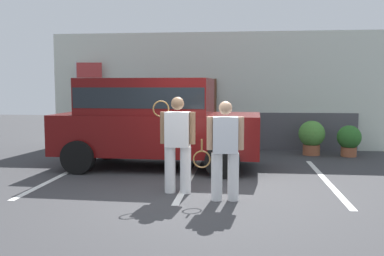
# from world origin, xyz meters

# --- Properties ---
(ground_plane) EXTENTS (40.00, 40.00, 0.00)m
(ground_plane) POSITION_xyz_m (0.00, 0.00, 0.00)
(ground_plane) COLOR #38383A
(parking_stripe_0) EXTENTS (0.12, 4.40, 0.01)m
(parking_stripe_0) POSITION_xyz_m (-2.96, 1.50, 0.00)
(parking_stripe_0) COLOR silver
(parking_stripe_0) RESTS_ON ground_plane
(parking_stripe_1) EXTENTS (0.12, 4.40, 0.01)m
(parking_stripe_1) POSITION_xyz_m (-0.23, 1.50, 0.00)
(parking_stripe_1) COLOR silver
(parking_stripe_1) RESTS_ON ground_plane
(parking_stripe_2) EXTENTS (0.12, 4.40, 0.01)m
(parking_stripe_2) POSITION_xyz_m (2.49, 1.50, 0.00)
(parking_stripe_2) COLOR silver
(parking_stripe_2) RESTS_ON ground_plane
(house_frontage) EXTENTS (9.92, 0.40, 3.48)m
(house_frontage) POSITION_xyz_m (-0.00, 5.80, 1.64)
(house_frontage) COLOR silver
(house_frontage) RESTS_ON ground_plane
(parked_suv) EXTENTS (4.67, 2.30, 2.05)m
(parked_suv) POSITION_xyz_m (-1.19, 2.46, 1.15)
(parked_suv) COLOR #590C0C
(parked_suv) RESTS_ON ground_plane
(tennis_player_man) EXTENTS (0.76, 0.29, 1.69)m
(tennis_player_man) POSITION_xyz_m (-0.31, 0.15, 0.88)
(tennis_player_man) COLOR white
(tennis_player_man) RESTS_ON ground_plane
(tennis_player_woman) EXTENTS (0.87, 0.28, 1.63)m
(tennis_player_woman) POSITION_xyz_m (0.53, -0.28, 0.84)
(tennis_player_woman) COLOR white
(tennis_player_woman) RESTS_ON ground_plane
(potted_plant_by_porch) EXTENTS (0.71, 0.71, 0.94)m
(potted_plant_by_porch) POSITION_xyz_m (2.73, 4.76, 0.52)
(potted_plant_by_porch) COLOR #9E5638
(potted_plant_by_porch) RESTS_ON ground_plane
(potted_plant_secondary) EXTENTS (0.64, 0.64, 0.84)m
(potted_plant_secondary) POSITION_xyz_m (3.69, 4.60, 0.46)
(potted_plant_secondary) COLOR #9E5638
(potted_plant_secondary) RESTS_ON ground_plane
(flag_pole) EXTENTS (0.80, 0.13, 2.64)m
(flag_pole) POSITION_xyz_m (-3.94, 5.38, 1.85)
(flag_pole) COLOR silver
(flag_pole) RESTS_ON ground_plane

